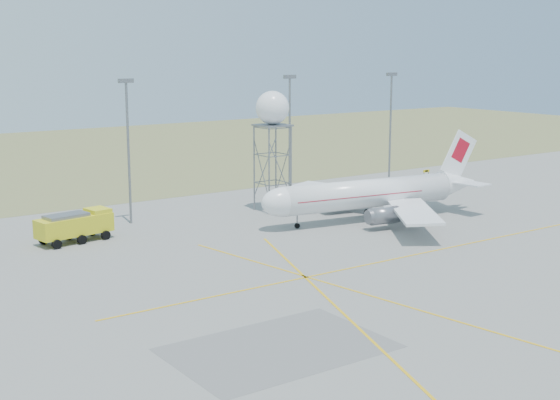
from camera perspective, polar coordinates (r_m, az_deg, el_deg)
grass_strip at (r=185.36m, az=-17.54°, el=2.87°), size 400.00×120.00×0.03m
mast_b at (r=111.58m, az=-11.05°, el=4.38°), size 2.20×0.50×20.50m
mast_c at (r=125.57m, az=0.71°, el=5.30°), size 2.20×0.50×20.50m
mast_d at (r=139.56m, az=8.09°, el=5.76°), size 2.20×0.50×20.50m
taxi_sign_near at (r=156.02m, az=10.66°, el=2.08°), size 1.60×0.17×1.20m
taxi_sign_far at (r=161.07m, az=12.40°, el=2.29°), size 1.60×0.17×1.20m
airliner_main at (r=113.70m, az=6.63°, el=0.43°), size 36.66×35.32×12.49m
radar_tower at (r=118.59m, az=-0.55°, el=4.10°), size 5.07×5.07×18.36m
fire_truck at (r=103.97m, az=-14.67°, el=-1.94°), size 10.25×5.20×3.94m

